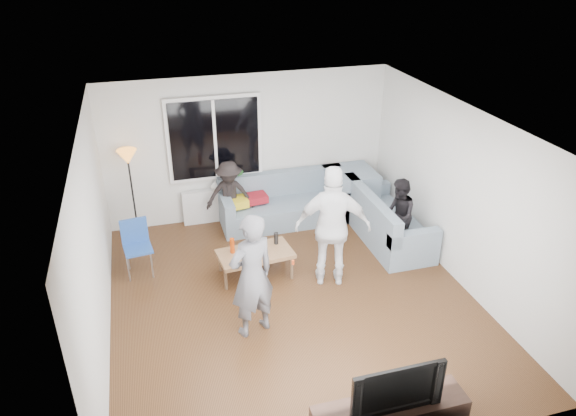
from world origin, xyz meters
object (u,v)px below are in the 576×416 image
object	(u,v)px
side_chair	(138,249)
spectator_right	(398,215)
sofa_right_section	(388,216)
coffee_table	(255,263)
player_left	(252,276)
player_right	(333,227)
spectator_back	(230,196)
sofa_back_section	(285,200)
television	(394,383)
floor_lamp	(133,195)

from	to	relation	value
side_chair	spectator_right	world-z (taller)	spectator_right
sofa_right_section	side_chair	world-z (taller)	side_chair
sofa_right_section	coffee_table	world-z (taller)	sofa_right_section
player_left	spectator_right	xyz separation A→B (m)	(2.70, 1.37, -0.24)
sofa_right_section	player_right	distance (m)	1.71
spectator_right	spectator_back	size ratio (longest dim) A/B	0.98
player_right	spectator_back	bearing A→B (deg)	-42.83
sofa_back_section	sofa_right_section	xyz separation A→B (m)	(1.49, -1.06, 0.00)
sofa_back_section	coffee_table	distance (m)	1.78
sofa_right_section	television	xyz separation A→B (m)	(-1.73, -3.71, 0.29)
sofa_back_section	player_right	xyz separation A→B (m)	(0.14, -1.99, 0.50)
spectator_back	television	distance (m)	4.86
floor_lamp	television	distance (m)	5.50
sofa_back_section	player_left	bearing A→B (deg)	-113.60
sofa_right_section	spectator_right	xyz separation A→B (m)	(0.00, -0.34, 0.19)
coffee_table	player_right	xyz separation A→B (m)	(1.04, -0.47, 0.72)
sofa_right_section	player_left	bearing A→B (deg)	122.33
television	side_chair	bearing A→B (deg)	121.84
floor_lamp	player_left	xyz separation A→B (m)	(1.37, -2.98, 0.07)
sofa_back_section	spectator_right	world-z (taller)	spectator_right
side_chair	player_right	world-z (taller)	player_right
side_chair	spectator_right	size ratio (longest dim) A/B	0.70
floor_lamp	player_right	world-z (taller)	player_right
floor_lamp	player_left	size ratio (longest dim) A/B	0.91
spectator_back	television	size ratio (longest dim) A/B	1.30
coffee_table	spectator_right	distance (m)	2.43
coffee_table	floor_lamp	xyz separation A→B (m)	(-1.68, 1.73, 0.58)
player_right	player_left	bearing A→B (deg)	47.98
sofa_right_section	television	world-z (taller)	television
spectator_right	floor_lamp	bearing A→B (deg)	-94.22
television	sofa_back_section	bearing A→B (deg)	87.12
player_left	spectator_back	bearing A→B (deg)	-114.46
sofa_back_section	spectator_right	xyz separation A→B (m)	(1.49, -1.41, 0.19)
player_left	spectator_right	distance (m)	3.04
side_chair	coffee_table	bearing A→B (deg)	-24.34
spectator_back	coffee_table	bearing A→B (deg)	-75.70
sofa_back_section	player_left	distance (m)	3.06
sofa_right_section	floor_lamp	distance (m)	4.28
sofa_back_section	player_right	bearing A→B (deg)	-85.88
sofa_right_section	floor_lamp	bearing A→B (deg)	72.65
player_right	spectator_right	size ratio (longest dim) A/B	1.50
coffee_table	side_chair	distance (m)	1.77
player_left	side_chair	bearing A→B (deg)	-72.27
player_right	spectator_back	distance (m)	2.33
player_left	spectator_back	distance (m)	2.82
player_right	television	bearing A→B (deg)	100.03
sofa_back_section	sofa_right_section	distance (m)	1.83
sofa_back_section	television	world-z (taller)	television
sofa_right_section	player_left	distance (m)	3.23
coffee_table	player_right	bearing A→B (deg)	-24.23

